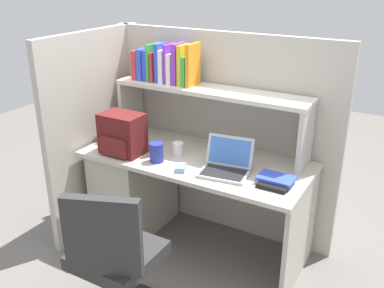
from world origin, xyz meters
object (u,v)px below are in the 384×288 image
backpack (122,134)px  computer_mouse (181,168)px  laptop (226,165)px  office_chair (115,269)px  snack_canister (157,152)px  paper_cup (178,149)px

backpack → computer_mouse: backpack is taller
laptop → office_chair: (-0.29, -0.80, -0.39)m
snack_canister → office_chair: office_chair is taller
paper_cup → laptop: bearing=-11.5°
paper_cup → office_chair: bearing=-81.7°
backpack → snack_canister: (0.29, -0.00, -0.07)m
paper_cup → office_chair: size_ratio=0.10×
paper_cup → office_chair: 0.97m
laptop → backpack: backpack is taller
snack_canister → office_chair: size_ratio=0.14×
paper_cup → snack_canister: bearing=-112.0°
computer_mouse → backpack: bearing=152.6°
backpack → snack_canister: backpack is taller
laptop → office_chair: 0.94m
computer_mouse → paper_cup: 0.25m
backpack → paper_cup: bearing=24.6°
laptop → snack_canister: laptop is taller
backpack → office_chair: 0.99m
computer_mouse → laptop: bearing=0.5°
laptop → computer_mouse: 0.30m
computer_mouse → office_chair: (-0.02, -0.68, -0.35)m
computer_mouse → snack_canister: snack_canister is taller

